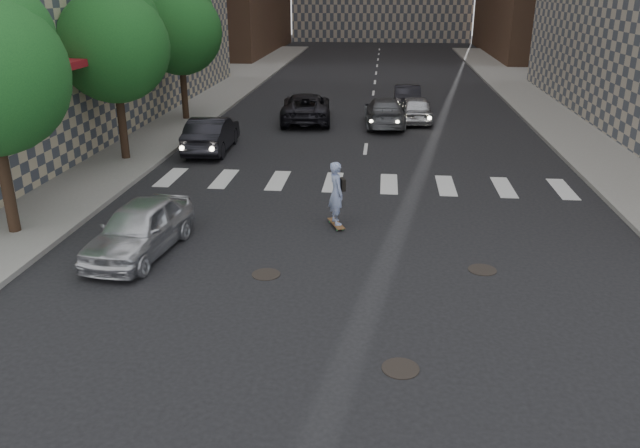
# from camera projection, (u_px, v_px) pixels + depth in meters

# --- Properties ---
(ground) EXTENTS (160.00, 160.00, 0.00)m
(ground) POSITION_uv_depth(u_px,v_px,m) (344.00, 302.00, 13.92)
(ground) COLOR black
(ground) RESTS_ON ground
(sidewalk_left) EXTENTS (13.00, 80.00, 0.15)m
(sidewalk_left) POSITION_uv_depth(u_px,v_px,m) (102.00, 114.00, 33.85)
(sidewalk_left) COLOR gray
(sidewalk_left) RESTS_ON ground
(tree_b) EXTENTS (4.20, 4.20, 6.60)m
(tree_b) POSITION_uv_depth(u_px,v_px,m) (116.00, 41.00, 23.50)
(tree_b) COLOR #382619
(tree_b) RESTS_ON sidewalk_left
(tree_c) EXTENTS (4.20, 4.20, 6.60)m
(tree_c) POSITION_uv_depth(u_px,v_px,m) (181.00, 28.00, 30.93)
(tree_c) COLOR #382619
(tree_c) RESTS_ON sidewalk_left
(manhole_a) EXTENTS (0.70, 0.70, 0.02)m
(manhole_a) POSITION_uv_depth(u_px,v_px,m) (401.00, 368.00, 11.48)
(manhole_a) COLOR black
(manhole_a) RESTS_ON ground
(manhole_b) EXTENTS (0.70, 0.70, 0.02)m
(manhole_b) POSITION_uv_depth(u_px,v_px,m) (266.00, 274.00, 15.22)
(manhole_b) COLOR black
(manhole_b) RESTS_ON ground
(manhole_c) EXTENTS (0.70, 0.70, 0.02)m
(manhole_c) POSITION_uv_depth(u_px,v_px,m) (482.00, 270.00, 15.46)
(manhole_c) COLOR black
(manhole_c) RESTS_ON ground
(skateboarder) EXTENTS (0.67, 1.00, 1.95)m
(skateboarder) POSITION_uv_depth(u_px,v_px,m) (337.00, 193.00, 17.92)
(skateboarder) COLOR brown
(skateboarder) RESTS_ON ground
(silver_sedan) EXTENTS (2.09, 4.23, 1.39)m
(silver_sedan) POSITION_uv_depth(u_px,v_px,m) (140.00, 229.00, 16.21)
(silver_sedan) COLOR silver
(silver_sedan) RESTS_ON ground
(traffic_car_a) EXTENTS (1.72, 4.52, 1.47)m
(traffic_car_a) POSITION_uv_depth(u_px,v_px,m) (212.00, 134.00, 26.35)
(traffic_car_a) COLOR black
(traffic_car_a) RESTS_ON ground
(traffic_car_b) EXTENTS (2.20, 4.88, 1.39)m
(traffic_car_b) POSITION_uv_depth(u_px,v_px,m) (385.00, 112.00, 31.16)
(traffic_car_b) COLOR #505257
(traffic_car_b) RESTS_ON ground
(traffic_car_c) EXTENTS (2.93, 5.49, 1.47)m
(traffic_car_c) POSITION_uv_depth(u_px,v_px,m) (306.00, 107.00, 32.07)
(traffic_car_c) COLOR black
(traffic_car_c) RESTS_ON ground
(traffic_car_d) EXTENTS (1.85, 4.09, 1.36)m
(traffic_car_d) POSITION_uv_depth(u_px,v_px,m) (415.00, 109.00, 32.03)
(traffic_car_d) COLOR #A9ABB1
(traffic_car_d) RESTS_ON ground
(traffic_car_e) EXTENTS (1.44, 4.09, 1.34)m
(traffic_car_e) POSITION_uv_depth(u_px,v_px,m) (407.00, 96.00, 35.78)
(traffic_car_e) COLOR black
(traffic_car_e) RESTS_ON ground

